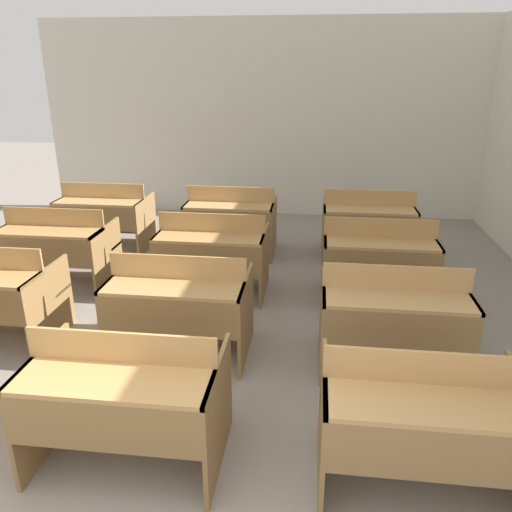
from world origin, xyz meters
TOP-DOWN VIEW (x-y plane):
  - wall_back at (0.00, 7.16)m, footprint 7.25×0.06m
  - bench_front_center at (-0.16, 1.21)m, footprint 1.16×0.79m
  - bench_front_right at (1.60, 1.21)m, footprint 1.16×0.79m
  - bench_second_center at (-0.17, 2.50)m, footprint 1.16×0.79m
  - bench_second_right at (1.60, 2.49)m, footprint 1.16×0.79m
  - bench_third_left at (-1.94, 3.78)m, footprint 1.16×0.79m
  - bench_third_center at (-0.15, 3.78)m, footprint 1.16×0.79m
  - bench_third_right at (1.63, 3.82)m, footprint 1.16×0.79m
  - bench_back_left at (-1.92, 5.08)m, footprint 1.16×0.79m
  - bench_back_center at (-0.17, 5.08)m, footprint 1.16×0.79m
  - bench_back_right at (1.63, 5.10)m, footprint 1.16×0.79m

SIDE VIEW (x-z plane):
  - bench_front_center at x=-0.16m, z-range 0.02..0.93m
  - bench_front_right at x=1.60m, z-range 0.02..0.93m
  - bench_second_center at x=-0.17m, z-range 0.02..0.93m
  - bench_second_right at x=1.60m, z-range 0.02..0.93m
  - bench_third_left at x=-1.94m, z-range 0.02..0.93m
  - bench_third_center at x=-0.15m, z-range 0.02..0.93m
  - bench_third_right at x=1.63m, z-range 0.02..0.93m
  - bench_back_left at x=-1.92m, z-range 0.02..0.93m
  - bench_back_center at x=-0.17m, z-range 0.02..0.93m
  - bench_back_right at x=1.63m, z-range 0.02..0.93m
  - wall_back at x=0.00m, z-range 0.00..3.12m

